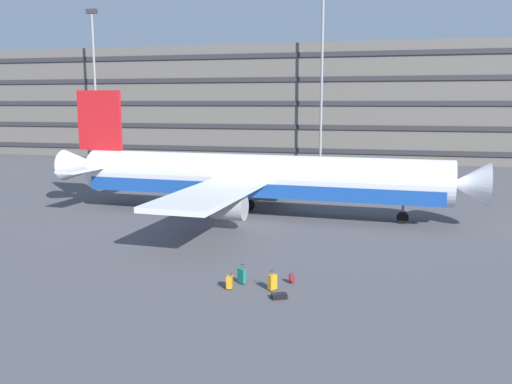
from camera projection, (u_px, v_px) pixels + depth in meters
ground_plane at (243, 223)px, 41.11m from camera, size 600.00×600.00×0.00m
terminal_structure at (324, 103)px, 89.80m from camera, size 141.65×17.45×17.91m
airliner at (253, 178)px, 43.99m from camera, size 35.89×28.99×10.12m
light_mast_far_left at (95, 75)px, 84.62m from camera, size 1.80×0.50×23.26m
light_mast_left at (322, 59)px, 76.04m from camera, size 1.80×0.50×26.57m
suitcase_navy at (272, 282)px, 26.43m from camera, size 0.44×0.47×1.01m
suitcase_black at (242, 276)px, 27.41m from camera, size 0.48×0.40×1.01m
suitcase_small at (279, 296)px, 25.38m from camera, size 0.82×0.69×0.24m
suitcase_upright at (230, 282)px, 26.67m from camera, size 0.33×0.48×0.76m
backpack_scuffed at (292, 279)px, 27.47m from camera, size 0.38×0.32×0.57m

